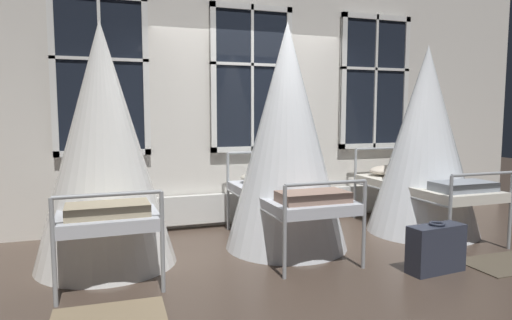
{
  "coord_description": "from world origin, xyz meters",
  "views": [
    {
      "loc": [
        -1.83,
        -4.38,
        1.46
      ],
      "look_at": [
        -0.29,
        0.15,
        0.96
      ],
      "focal_mm": 31.56,
      "sensor_mm": 36.0,
      "label": 1
    }
  ],
  "objects_px": {
    "cot_first": "(104,148)",
    "suitcase_dark": "(436,248)",
    "cot_second": "(287,139)",
    "cot_third": "(425,142)"
  },
  "relations": [
    {
      "from": "cot_second",
      "to": "suitcase_dark",
      "type": "distance_m",
      "value": 1.83
    },
    {
      "from": "suitcase_dark",
      "to": "cot_third",
      "type": "bearing_deg",
      "value": 49.58
    },
    {
      "from": "cot_first",
      "to": "cot_second",
      "type": "xyz_separation_m",
      "value": [
        1.87,
        -0.02,
        0.05
      ]
    },
    {
      "from": "cot_third",
      "to": "cot_first",
      "type": "bearing_deg",
      "value": 89.63
    },
    {
      "from": "cot_first",
      "to": "cot_second",
      "type": "bearing_deg",
      "value": -92.28
    },
    {
      "from": "cot_first",
      "to": "suitcase_dark",
      "type": "distance_m",
      "value": 3.25
    },
    {
      "from": "cot_second",
      "to": "suitcase_dark",
      "type": "bearing_deg",
      "value": -141.05
    },
    {
      "from": "cot_first",
      "to": "suitcase_dark",
      "type": "relative_size",
      "value": 4.03
    },
    {
      "from": "cot_second",
      "to": "suitcase_dark",
      "type": "height_order",
      "value": "cot_second"
    },
    {
      "from": "cot_second",
      "to": "cot_third",
      "type": "xyz_separation_m",
      "value": [
        1.83,
        0.03,
        -0.07
      ]
    }
  ]
}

